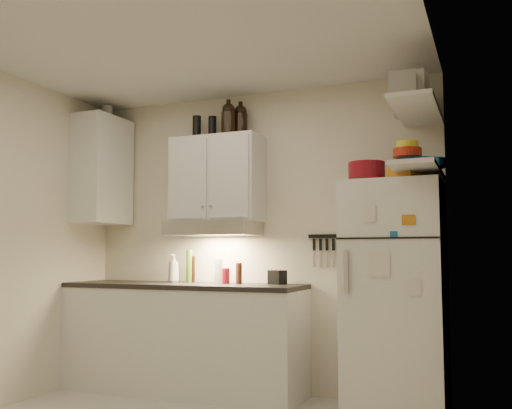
% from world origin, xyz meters
% --- Properties ---
extents(ceiling, '(3.20, 3.00, 0.02)m').
position_xyz_m(ceiling, '(0.00, 0.00, 2.61)').
color(ceiling, silver).
rests_on(ceiling, ground).
extents(back_wall, '(3.20, 0.02, 2.60)m').
position_xyz_m(back_wall, '(0.00, 1.51, 1.30)').
color(back_wall, beige).
rests_on(back_wall, ground).
extents(right_wall, '(0.02, 3.00, 2.60)m').
position_xyz_m(right_wall, '(1.61, 0.00, 1.30)').
color(right_wall, beige).
rests_on(right_wall, ground).
extents(base_cabinet, '(2.10, 0.60, 0.88)m').
position_xyz_m(base_cabinet, '(-0.55, 1.20, 0.44)').
color(base_cabinet, silver).
rests_on(base_cabinet, floor).
extents(countertop, '(2.10, 0.62, 0.04)m').
position_xyz_m(countertop, '(-0.55, 1.20, 0.90)').
color(countertop, black).
rests_on(countertop, base_cabinet).
extents(upper_cabinet, '(0.80, 0.33, 0.75)m').
position_xyz_m(upper_cabinet, '(-0.30, 1.33, 1.83)').
color(upper_cabinet, silver).
rests_on(upper_cabinet, back_wall).
extents(side_cabinet, '(0.33, 0.55, 1.00)m').
position_xyz_m(side_cabinet, '(-1.44, 1.20, 1.95)').
color(side_cabinet, silver).
rests_on(side_cabinet, left_wall).
extents(range_hood, '(0.76, 0.46, 0.12)m').
position_xyz_m(range_hood, '(-0.30, 1.27, 1.39)').
color(range_hood, silver).
rests_on(range_hood, back_wall).
extents(fridge, '(0.70, 0.68, 1.70)m').
position_xyz_m(fridge, '(1.25, 1.16, 0.85)').
color(fridge, white).
rests_on(fridge, floor).
extents(shelf_hi, '(0.30, 0.95, 0.03)m').
position_xyz_m(shelf_hi, '(1.45, 1.02, 2.20)').
color(shelf_hi, silver).
rests_on(shelf_hi, right_wall).
extents(shelf_lo, '(0.30, 0.95, 0.03)m').
position_xyz_m(shelf_lo, '(1.45, 1.02, 1.76)').
color(shelf_lo, silver).
rests_on(shelf_lo, right_wall).
extents(knife_strip, '(0.42, 0.02, 0.03)m').
position_xyz_m(knife_strip, '(0.70, 1.49, 1.32)').
color(knife_strip, black).
rests_on(knife_strip, back_wall).
extents(dutch_oven, '(0.35, 0.35, 0.16)m').
position_xyz_m(dutch_oven, '(1.06, 1.13, 1.78)').
color(dutch_oven, maroon).
rests_on(dutch_oven, fridge).
extents(book_stack, '(0.29, 0.31, 0.09)m').
position_xyz_m(book_stack, '(1.37, 1.04, 1.74)').
color(book_stack, '#C47518').
rests_on(book_stack, fridge).
extents(spice_jar, '(0.07, 0.07, 0.10)m').
position_xyz_m(spice_jar, '(1.35, 1.05, 1.75)').
color(spice_jar, silver).
rests_on(spice_jar, fridge).
extents(stock_pot, '(0.37, 0.37, 0.20)m').
position_xyz_m(stock_pot, '(1.40, 1.27, 2.32)').
color(stock_pot, silver).
rests_on(stock_pot, shelf_hi).
extents(tin_a, '(0.23, 0.21, 0.21)m').
position_xyz_m(tin_a, '(1.43, 0.89, 2.32)').
color(tin_a, '#AAAAAD').
rests_on(tin_a, shelf_hi).
extents(tin_b, '(0.19, 0.19, 0.18)m').
position_xyz_m(tin_b, '(1.39, 0.75, 2.30)').
color(tin_b, '#AAAAAD').
rests_on(tin_b, shelf_hi).
extents(bowl_teal, '(0.26, 0.26, 0.10)m').
position_xyz_m(bowl_teal, '(1.41, 1.21, 1.83)').
color(bowl_teal, '#1B5997').
rests_on(bowl_teal, shelf_lo).
extents(bowl_orange, '(0.21, 0.21, 0.06)m').
position_xyz_m(bowl_orange, '(1.36, 1.11, 1.91)').
color(bowl_orange, red).
rests_on(bowl_orange, bowl_teal).
extents(bowl_yellow, '(0.16, 0.16, 0.05)m').
position_xyz_m(bowl_yellow, '(1.36, 1.11, 1.97)').
color(bowl_yellow, yellow).
rests_on(bowl_yellow, bowl_orange).
extents(plates, '(0.29, 0.29, 0.06)m').
position_xyz_m(plates, '(1.52, 1.01, 1.81)').
color(plates, '#1B5997').
rests_on(plates, shelf_lo).
extents(growler_a, '(0.13, 0.13, 0.29)m').
position_xyz_m(growler_a, '(-0.17, 1.29, 2.35)').
color(growler_a, black).
rests_on(growler_a, upper_cabinet).
extents(growler_b, '(0.16, 0.16, 0.29)m').
position_xyz_m(growler_b, '(-0.10, 1.40, 2.35)').
color(growler_b, black).
rests_on(growler_b, upper_cabinet).
extents(thermos_a, '(0.09, 0.09, 0.21)m').
position_xyz_m(thermos_a, '(-0.38, 1.39, 2.30)').
color(thermos_a, black).
rests_on(thermos_a, upper_cabinet).
extents(thermos_b, '(0.09, 0.09, 0.22)m').
position_xyz_m(thermos_b, '(-0.53, 1.37, 2.31)').
color(thermos_b, black).
rests_on(thermos_b, upper_cabinet).
extents(side_jar, '(0.12, 0.12, 0.14)m').
position_xyz_m(side_jar, '(-1.46, 1.29, 2.52)').
color(side_jar, silver).
rests_on(side_jar, side_cabinet).
extents(soap_bottle, '(0.12, 0.12, 0.28)m').
position_xyz_m(soap_bottle, '(-0.70, 1.29, 1.06)').
color(soap_bottle, silver).
rests_on(soap_bottle, countertop).
extents(pepper_mill, '(0.06, 0.06, 0.18)m').
position_xyz_m(pepper_mill, '(-0.07, 1.29, 1.01)').
color(pepper_mill, '#58291A').
rests_on(pepper_mill, countertop).
extents(oil_bottle, '(0.06, 0.06, 0.29)m').
position_xyz_m(oil_bottle, '(-0.57, 1.33, 1.06)').
color(oil_bottle, '#42711C').
rests_on(oil_bottle, countertop).
extents(vinegar_bottle, '(0.06, 0.06, 0.23)m').
position_xyz_m(vinegar_bottle, '(-0.55, 1.35, 1.04)').
color(vinegar_bottle, black).
rests_on(vinegar_bottle, countertop).
extents(clear_bottle, '(0.08, 0.08, 0.21)m').
position_xyz_m(clear_bottle, '(-0.28, 1.34, 1.02)').
color(clear_bottle, silver).
rests_on(clear_bottle, countertop).
extents(red_jar, '(0.08, 0.08, 0.13)m').
position_xyz_m(red_jar, '(-0.19, 1.29, 0.99)').
color(red_jar, maroon).
rests_on(red_jar, countertop).
extents(caddy, '(0.16, 0.14, 0.12)m').
position_xyz_m(caddy, '(0.26, 1.35, 0.98)').
color(caddy, black).
rests_on(caddy, countertop).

